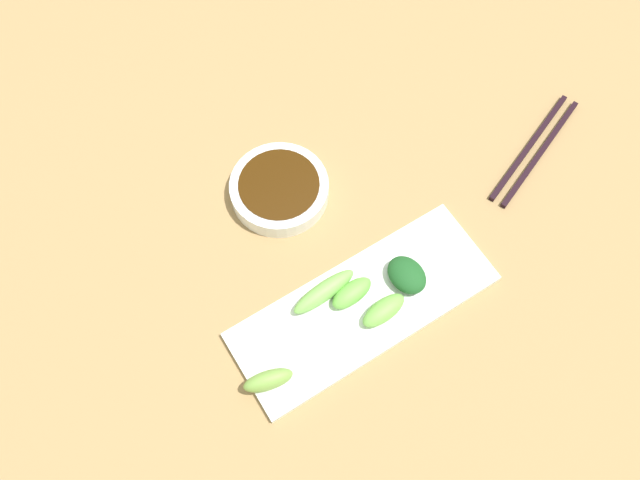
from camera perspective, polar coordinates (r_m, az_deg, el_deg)
The scene contains 9 objects.
tabletop at distance 0.95m, azimuth 0.20°, elevation -1.00°, with size 2.10×2.10×0.02m, color #9E7B4E.
sauce_bowl at distance 0.97m, azimuth -3.55°, elevation 4.47°, with size 0.15×0.15×0.03m.
serving_plate at distance 0.91m, azimuth 3.80°, elevation -5.76°, with size 0.14×0.37×0.01m, color white.
broccoli_stalk_0 at distance 0.86m, azimuth -4.52°, elevation -12.05°, with size 0.03×0.07×0.03m, color #77A446.
broccoli_leafy_1 at distance 0.91m, azimuth 7.55°, elevation -3.03°, with size 0.06×0.05×0.03m, color #1C5222.
broccoli_stalk_2 at distance 0.89m, azimuth 0.34°, elevation -4.50°, with size 0.03×0.10×0.03m, color #78BB53.
broccoli_stalk_3 at distance 0.89m, azimuth 5.54°, elevation -6.10°, with size 0.03×0.07×0.02m, color #71B449.
broccoli_stalk_4 at distance 0.89m, azimuth 2.78°, elevation -4.62°, with size 0.03×0.06×0.03m, color #6CB947.
chopsticks at distance 1.07m, azimuth 18.15°, elevation 7.45°, with size 0.11×0.22×0.01m.
Camera 1 is at (0.32, -0.21, 0.88)m, focal length 36.85 mm.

